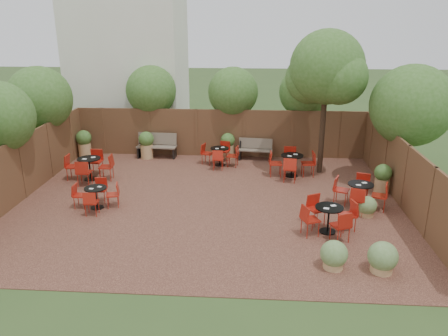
{
  "coord_description": "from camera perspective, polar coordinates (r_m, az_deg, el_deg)",
  "views": [
    {
      "loc": [
        1.36,
        -12.77,
        5.54
      ],
      "look_at": [
        0.46,
        0.5,
        1.0
      ],
      "focal_mm": 35.13,
      "sensor_mm": 36.0,
      "label": 1
    }
  ],
  "objects": [
    {
      "name": "overhang_foliage",
      "position": [
        15.62,
        -6.27,
        8.3
      ],
      "size": [
        15.89,
        10.6,
        2.72
      ],
      "color": "#365F1F",
      "rests_on": "ground"
    },
    {
      "name": "fence_right",
      "position": [
        14.33,
        22.53,
        -1.12
      ],
      "size": [
        0.08,
        10.0,
        2.0
      ],
      "primitive_type": "cube",
      "color": "#4D2F1C",
      "rests_on": "ground"
    },
    {
      "name": "fence_left",
      "position": [
        15.42,
        -24.85,
        -0.08
      ],
      "size": [
        0.08,
        10.0,
        2.0
      ],
      "primitive_type": "cube",
      "color": "#4D2F1C",
      "rests_on": "ground"
    },
    {
      "name": "fence_back",
      "position": [
        18.39,
        -0.5,
        4.56
      ],
      "size": [
        12.0,
        0.08,
        2.0
      ],
      "primitive_type": "cube",
      "color": "#4D2F1C",
      "rests_on": "ground"
    },
    {
      "name": "ground",
      "position": [
        13.99,
        -2.04,
        -4.5
      ],
      "size": [
        80.0,
        80.0,
        0.0
      ],
      "primitive_type": "plane",
      "color": "#354F23",
      "rests_on": "ground"
    },
    {
      "name": "low_shrubs",
      "position": [
        11.38,
        17.57,
        -9.26
      ],
      "size": [
        2.06,
        3.68,
        0.74
      ],
      "color": "tan",
      "rests_on": "courtyard_paving"
    },
    {
      "name": "planters",
      "position": [
        17.45,
        -4.7,
        2.39
      ],
      "size": [
        11.9,
        4.22,
        1.15
      ],
      "color": "tan",
      "rests_on": "courtyard_paving"
    },
    {
      "name": "bistro_tables",
      "position": [
        14.73,
        0.84,
        -1.32
      ],
      "size": [
        10.78,
        7.08,
        0.93
      ],
      "color": "black",
      "rests_on": "courtyard_paving"
    },
    {
      "name": "park_bench_left",
      "position": [
        18.54,
        -8.7,
        2.98
      ],
      "size": [
        1.67,
        0.62,
        1.01
      ],
      "rotation": [
        0.0,
        0.0,
        -0.06
      ],
      "color": "brown",
      "rests_on": "courtyard_paving"
    },
    {
      "name": "courtyard_paving",
      "position": [
        13.99,
        -2.04,
        -4.46
      ],
      "size": [
        12.0,
        10.0,
        0.02
      ],
      "primitive_type": "cube",
      "color": "#391F17",
      "rests_on": "ground"
    },
    {
      "name": "park_bench_right",
      "position": [
        18.12,
        4.12,
        2.52
      ],
      "size": [
        1.42,
        0.59,
        0.86
      ],
      "rotation": [
        0.0,
        0.0,
        -0.1
      ],
      "color": "brown",
      "rests_on": "courtyard_paving"
    },
    {
      "name": "neighbour_building",
      "position": [
        21.64,
        -12.25,
        14.36
      ],
      "size": [
        5.0,
        4.0,
        8.0
      ],
      "primitive_type": "cube",
      "color": "silver",
      "rests_on": "ground"
    },
    {
      "name": "courtyard_tree",
      "position": [
        16.24,
        13.18,
        12.09
      ],
      "size": [
        2.78,
        2.68,
        5.23
      ],
      "rotation": [
        0.0,
        0.0,
        -0.44
      ],
      "color": "black",
      "rests_on": "courtyard_paving"
    }
  ]
}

